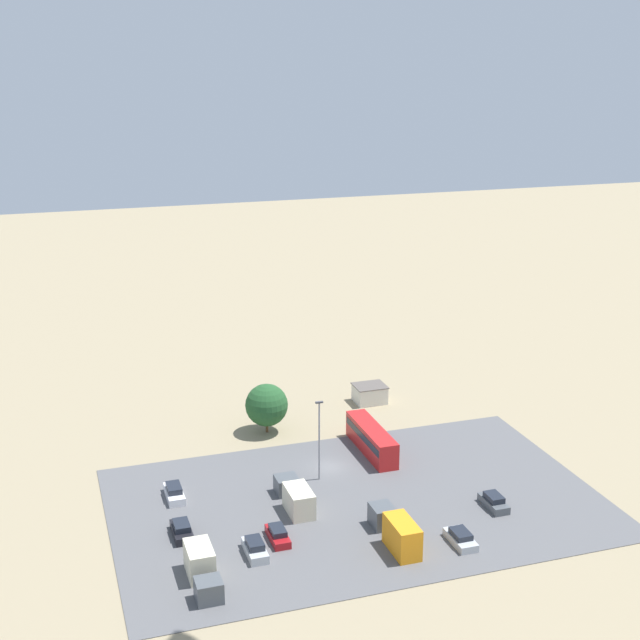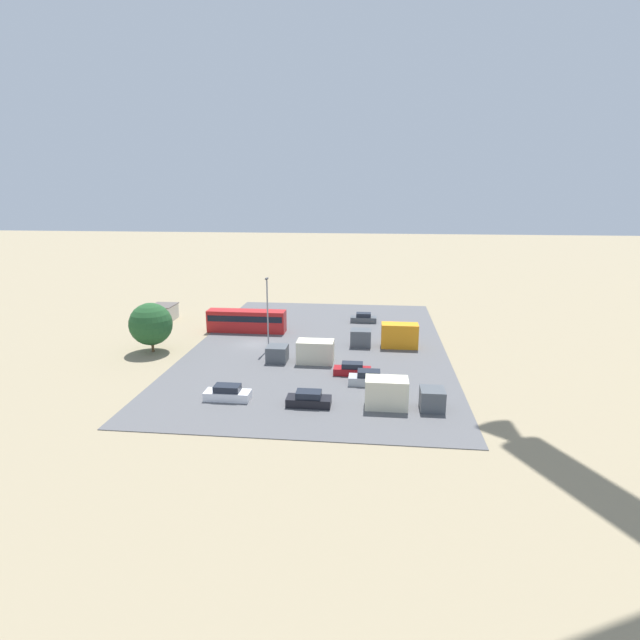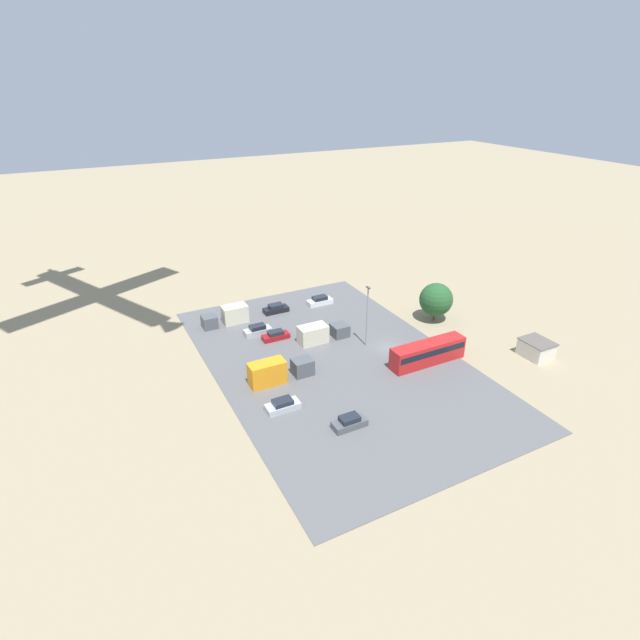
% 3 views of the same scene
% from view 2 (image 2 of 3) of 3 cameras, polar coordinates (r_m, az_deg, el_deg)
% --- Properties ---
extents(ground_plane, '(400.00, 400.00, 0.00)m').
position_cam_2_polar(ground_plane, '(71.31, -7.66, -2.79)').
color(ground_plane, gray).
extents(parking_lot_surface, '(54.57, 34.47, 0.08)m').
position_cam_2_polar(parking_lot_surface, '(69.69, -0.08, -3.04)').
color(parking_lot_surface, '#565659').
rests_on(parking_lot_surface, ground).
extents(shed_building, '(4.57, 3.90, 2.59)m').
position_cam_2_polar(shed_building, '(88.06, -17.46, 0.85)').
color(shed_building, silver).
rests_on(shed_building, ground).
extents(bus, '(2.62, 11.98, 3.34)m').
position_cam_2_polar(bus, '(77.33, -8.38, -0.02)').
color(bus, red).
rests_on(bus, ground).
extents(parked_car_0, '(1.85, 4.26, 1.56)m').
position_cam_2_polar(parked_car_0, '(82.66, 5.00, 0.20)').
color(parked_car_0, '#4C5156').
rests_on(parked_car_0, ground).
extents(parked_car_1, '(1.90, 4.47, 1.54)m').
position_cam_2_polar(parked_car_1, '(50.70, -1.29, -9.07)').
color(parked_car_1, black).
rests_on(parked_car_1, ground).
extents(parked_car_2, '(1.99, 4.42, 1.42)m').
position_cam_2_polar(parked_car_2, '(76.05, 9.20, -1.24)').
color(parked_car_2, '#ADB2B7').
rests_on(parked_car_2, ground).
extents(parked_car_3, '(1.86, 4.49, 1.62)m').
position_cam_2_polar(parked_car_3, '(56.23, 5.59, -6.68)').
color(parked_car_3, '#ADB2B7').
rests_on(parked_car_3, ground).
extents(parked_car_4, '(1.85, 4.73, 1.58)m').
position_cam_2_polar(parked_car_4, '(52.93, -10.52, -8.26)').
color(parked_car_4, silver).
rests_on(parked_car_4, ground).
extents(parked_car_5, '(1.72, 4.39, 1.45)m').
position_cam_2_polar(parked_car_5, '(59.05, 3.71, -5.67)').
color(parked_car_5, maroon).
rests_on(parked_car_5, ground).
extents(parked_truck_0, '(2.48, 7.79, 3.02)m').
position_cam_2_polar(parked_truck_0, '(50.52, 9.05, -8.43)').
color(parked_truck_0, '#4C5156').
rests_on(parked_truck_0, ground).
extents(parked_truck_1, '(2.57, 8.44, 2.86)m').
position_cam_2_polar(parked_truck_1, '(62.87, -1.78, -3.70)').
color(parked_truck_1, '#4C5156').
rests_on(parked_truck_1, ground).
extents(parked_truck_2, '(2.37, 9.25, 3.35)m').
position_cam_2_polar(parked_truck_2, '(69.59, 7.84, -1.85)').
color(parked_truck_2, '#4C5156').
rests_on(parked_truck_2, ground).
extents(tree_near_shed, '(5.69, 5.69, 6.70)m').
position_cam_2_polar(tree_near_shed, '(70.24, -18.77, -0.44)').
color(tree_near_shed, brown).
rests_on(tree_near_shed, ground).
extents(light_pole_lot_centre, '(0.90, 0.28, 9.90)m').
position_cam_2_polar(light_pole_lot_centre, '(67.12, -6.02, 1.01)').
color(light_pole_lot_centre, gray).
rests_on(light_pole_lot_centre, ground).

